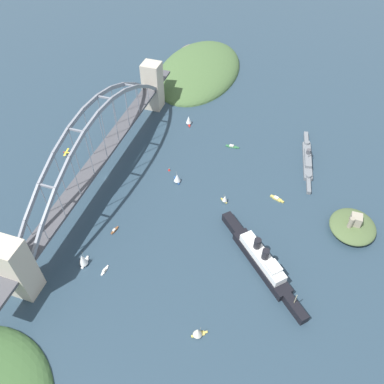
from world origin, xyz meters
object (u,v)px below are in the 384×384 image
Objects in this scene: fort_island_mid_harbor at (353,226)px; small_boat_3 at (83,260)px; seaplane_taxiing_near_bridge at (67,153)px; small_boat_1 at (177,178)px; small_boat_6 at (225,198)px; naval_cruiser at (307,159)px; small_boat_4 at (115,230)px; small_boat_7 at (277,199)px; small_boat_8 at (232,146)px; channel_marker_buoy at (169,169)px; ocean_liner at (261,260)px; small_boat_2 at (189,120)px; small_boat_0 at (198,332)px; small_boat_5 at (105,270)px; harbor_arch_bridge at (100,154)px.

fort_island_mid_harbor is 203.30m from small_boat_3.
small_boat_1 is (1.46, 108.90, 2.57)m from seaplane_taxiing_near_bridge.
small_boat_6 is (11.34, 153.96, 1.83)m from seaplane_taxiing_near_bridge.
naval_cruiser is 6.38× the size of small_boat_3.
small_boat_1 reaches higher than small_boat_4.
fort_island_mid_harbor is 2.90× the size of small_boat_3.
small_boat_7 reaches higher than small_boat_8.
channel_marker_buoy is (-11.34, -11.75, -3.58)m from small_boat_1.
small_boat_2 is (-143.13, -102.24, -0.96)m from ocean_liner.
small_boat_6 is at bearing 127.46° from small_boat_4.
small_boat_0 is at bearing 7.50° from small_boat_8.
small_boat_5 is at bearing -3.57° from channel_marker_buoy.
seaplane_taxiing_near_bridge is at bearing -90.77° from small_boat_1.
small_boat_2 is 183.16m from small_boat_3.
small_boat_2 is (-20.51, -120.81, 2.35)m from naval_cruiser.
small_boat_3 is at bearing -5.70° from small_boat_2.
ocean_liner is at bearing 110.91° from small_boat_5.
small_boat_3 is 0.99× the size of small_boat_8.
harbor_arch_bridge is 29.62× the size of small_boat_0.
naval_cruiser is at bearing 171.39° from ocean_liner.
small_boat_0 is at bearing 75.40° from small_boat_3.
small_boat_0 is at bearing -36.93° from fort_island_mid_harbor.
fort_island_mid_harbor is (69.31, 42.05, 1.99)m from naval_cruiser.
small_boat_6 is at bearing 92.72° from harbor_arch_bridge.
small_boat_5 is 149.58m from small_boat_7.
harbor_arch_bridge reaches higher than small_boat_6.
small_boat_7 is at bearing 131.41° from small_boat_3.
harbor_arch_bridge is 66.40m from small_boat_4.
small_boat_7 is at bearing 135.76° from small_boat_5.
small_boat_2 is 1.27× the size of small_boat_4.
ocean_liner is 111.40m from small_boat_5.
small_boat_7 is (-16.33, 40.56, -3.15)m from small_boat_6.
small_boat_5 is at bearing 87.96° from small_boat_3.
channel_marker_buoy is (-19.03, -157.59, -3.53)m from fort_island_mid_harbor.
naval_cruiser is 120.72m from small_boat_1.
ocean_liner is 7.56× the size of small_boat_0.
small_boat_1 reaches higher than small_boat_7.
fort_island_mid_harbor is 146.05m from small_boat_0.
small_boat_3 reaches higher than small_boat_7.
small_boat_3 is at bearing -92.04° from small_boat_5.
small_boat_6 is at bearing 34.01° from small_boat_2.
harbor_arch_bridge is at bearing 70.85° from seaplane_taxiing_near_bridge.
small_boat_0 is at bearing 52.99° from seaplane_taxiing_near_bridge.
seaplane_taxiing_near_bridge is 1.25× the size of small_boat_5.
small_boat_3 is at bearing 35.95° from seaplane_taxiing_near_bridge.
small_boat_0 is 96.44m from small_boat_3.
fort_island_mid_harbor reaches higher than small_boat_1.
small_boat_2 is at bearing -175.74° from channel_marker_buoy.
small_boat_7 is at bearing 122.47° from small_boat_4.
small_boat_2 is 0.83× the size of small_boat_8.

